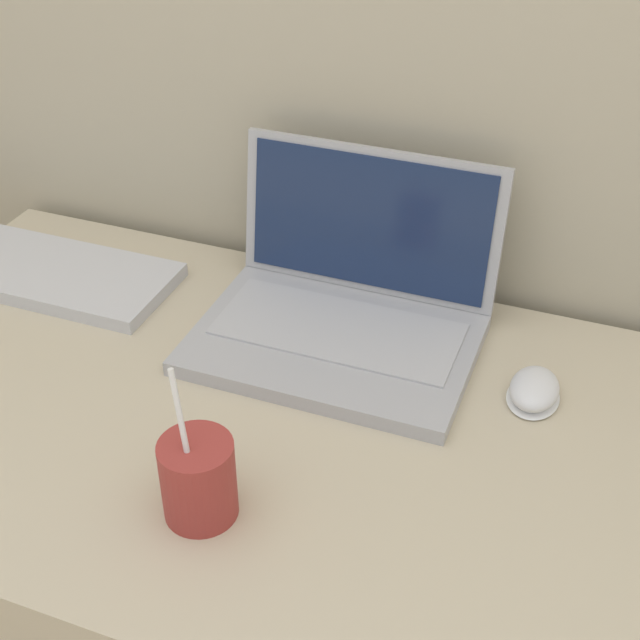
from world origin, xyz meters
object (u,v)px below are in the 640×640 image
at_px(drink_cup, 198,478).
at_px(computer_mouse, 534,390).
at_px(laptop, 345,303).
at_px(external_keyboard, 31,269).

xyz_separation_m(drink_cup, computer_mouse, (0.29, 0.30, -0.03)).
distance_m(laptop, computer_mouse, 0.26).
bearing_deg(laptop, drink_cup, -95.11).
relative_size(drink_cup, computer_mouse, 2.07).
distance_m(laptop, external_keyboard, 0.47).
bearing_deg(computer_mouse, drink_cup, -133.70).
bearing_deg(laptop, computer_mouse, -11.04).
xyz_separation_m(laptop, external_keyboard, (-0.47, -0.03, -0.03)).
xyz_separation_m(drink_cup, external_keyboard, (-0.44, 0.32, -0.04)).
bearing_deg(external_keyboard, laptop, 3.53).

